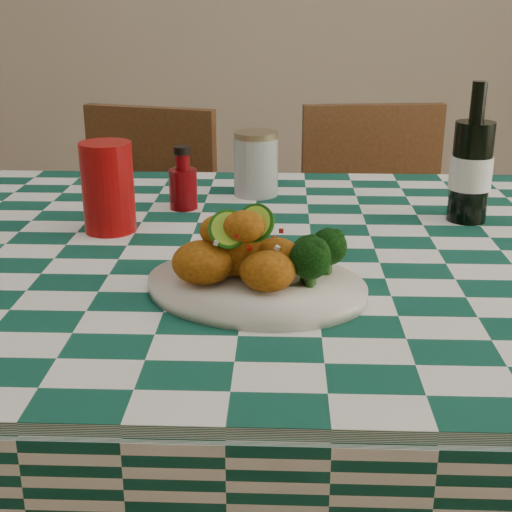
# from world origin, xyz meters

# --- Properties ---
(dining_table) EXTENTS (1.66, 1.06, 0.79)m
(dining_table) POSITION_xyz_m (0.00, 0.00, 0.39)
(dining_table) COLOR #0F4537
(dining_table) RESTS_ON ground
(plate) EXTENTS (0.37, 0.32, 0.02)m
(plate) POSITION_xyz_m (0.02, -0.19, 0.80)
(plate) COLOR silver
(plate) RESTS_ON dining_table
(fried_chicken_pile) EXTENTS (0.16, 0.12, 0.10)m
(fried_chicken_pile) POSITION_xyz_m (0.00, -0.19, 0.85)
(fried_chicken_pile) COLOR #A86310
(fried_chicken_pile) RESTS_ON plate
(broccoli_side) EXTENTS (0.09, 0.09, 0.07)m
(broccoli_side) POSITION_xyz_m (0.10, -0.18, 0.84)
(broccoli_side) COLOR black
(broccoli_side) RESTS_ON plate
(red_tumbler) EXTENTS (0.10, 0.10, 0.16)m
(red_tumbler) POSITION_xyz_m (-0.25, 0.08, 0.86)
(red_tumbler) COLOR #950809
(red_tumbler) RESTS_ON dining_table
(ketchup_bottle) EXTENTS (0.06, 0.06, 0.12)m
(ketchup_bottle) POSITION_xyz_m (-0.14, 0.22, 0.85)
(ketchup_bottle) COLOR #690509
(ketchup_bottle) RESTS_ON dining_table
(mason_jar) EXTENTS (0.10, 0.10, 0.13)m
(mason_jar) POSITION_xyz_m (-0.00, 0.33, 0.85)
(mason_jar) COLOR #B2BCBA
(mason_jar) RESTS_ON dining_table
(beer_bottle) EXTENTS (0.08, 0.08, 0.25)m
(beer_bottle) POSITION_xyz_m (0.39, 0.16, 0.91)
(beer_bottle) COLOR black
(beer_bottle) RESTS_ON dining_table
(wooden_chair_left) EXTENTS (0.49, 0.50, 0.87)m
(wooden_chair_left) POSITION_xyz_m (-0.38, 0.77, 0.44)
(wooden_chair_left) COLOR #472814
(wooden_chair_left) RESTS_ON ground
(wooden_chair_right) EXTENTS (0.45, 0.47, 0.89)m
(wooden_chair_right) POSITION_xyz_m (0.33, 0.75, 0.44)
(wooden_chair_right) COLOR #472814
(wooden_chair_right) RESTS_ON ground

